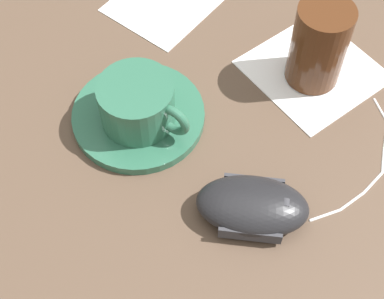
{
  "coord_description": "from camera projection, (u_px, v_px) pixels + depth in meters",
  "views": [
    {
      "loc": [
        0.13,
        -0.41,
        0.57
      ],
      "look_at": [
        -0.02,
        -0.09,
        0.03
      ],
      "focal_mm": 55.0,
      "sensor_mm": 36.0,
      "label": 1
    }
  ],
  "objects": [
    {
      "name": "drinking_glass",
      "position": [
        319.0,
        45.0,
        0.68
      ],
      "size": [
        0.07,
        0.07,
        0.11
      ],
      "primitive_type": "cylinder",
      "color": "#4C2814",
      "rests_on": "napkin_under_glass"
    },
    {
      "name": "computer_mouse",
      "position": [
        252.0,
        206.0,
        0.61
      ],
      "size": [
        0.13,
        0.1,
        0.04
      ],
      "color": "black",
      "rests_on": "ground"
    },
    {
      "name": "napkin_under_glass",
      "position": [
        313.0,
        70.0,
        0.73
      ],
      "size": [
        0.2,
        0.2,
        0.0
      ],
      "primitive_type": "cube",
      "rotation": [
        0.0,
        0.0,
        -0.5
      ],
      "color": "white",
      "rests_on": "ground"
    },
    {
      "name": "mouse_cable",
      "position": [
        367.0,
        165.0,
        0.66
      ],
      "size": [
        0.06,
        0.19,
        0.0
      ],
      "color": "white",
      "rests_on": "ground"
    },
    {
      "name": "saucer",
      "position": [
        139.0,
        116.0,
        0.69
      ],
      "size": [
        0.16,
        0.16,
        0.01
      ],
      "primitive_type": "cylinder",
      "color": "#2D664C",
      "rests_on": "ground"
    },
    {
      "name": "napkin_spare",
      "position": [
        162.0,
        5.0,
        0.8
      ],
      "size": [
        0.15,
        0.15,
        0.0
      ],
      "primitive_type": "cube",
      "rotation": [
        0.0,
        0.0,
        -0.24
      ],
      "color": "white",
      "rests_on": "ground"
    },
    {
      "name": "ground_plane",
      "position": [
        236.0,
        108.0,
        0.7
      ],
      "size": [
        3.0,
        3.0,
        0.0
      ],
      "primitive_type": "plane",
      "color": "brown"
    },
    {
      "name": "coffee_cup",
      "position": [
        138.0,
        104.0,
        0.66
      ],
      "size": [
        0.11,
        0.09,
        0.06
      ],
      "color": "#2D664C",
      "rests_on": "saucer"
    }
  ]
}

